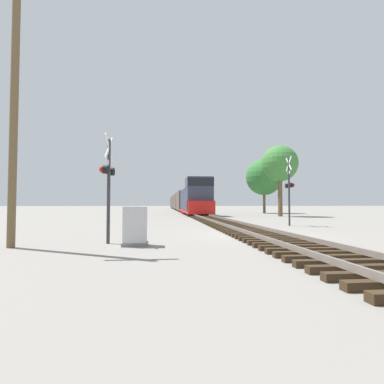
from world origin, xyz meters
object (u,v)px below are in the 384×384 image
(freight_train, at_px, (180,202))
(tree_far_right, at_px, (280,164))
(relay_cabinet, at_px, (135,227))
(crossing_signal_far, at_px, (289,187))
(utility_pole, at_px, (14,91))
(crossing_signal_near, at_px, (108,177))
(tree_mid_background, at_px, (264,177))

(freight_train, height_order, tree_far_right, tree_far_right)
(freight_train, bearing_deg, relay_cabinet, -94.87)
(relay_cabinet, bearing_deg, crossing_signal_far, 42.58)
(tree_far_right, bearing_deg, freight_train, 103.76)
(relay_cabinet, bearing_deg, utility_pole, -179.27)
(freight_train, relative_size, crossing_signal_near, 20.21)
(crossing_signal_near, bearing_deg, freight_train, -179.59)
(relay_cabinet, xyz_separation_m, tree_far_right, (14.24, 22.57, 5.33))
(relay_cabinet, distance_m, tree_far_right, 27.21)
(crossing_signal_far, relative_size, tree_far_right, 0.55)
(freight_train, height_order, utility_pole, utility_pole)
(crossing_signal_near, height_order, utility_pole, utility_pole)
(tree_mid_background, bearing_deg, crossing_signal_far, -105.84)
(freight_train, height_order, tree_mid_background, tree_mid_background)
(crossing_signal_far, distance_m, utility_pole, 15.72)
(crossing_signal_near, height_order, crossing_signal_far, crossing_signal_far)
(freight_train, relative_size, relay_cabinet, 59.78)
(crossing_signal_far, distance_m, relay_cabinet, 12.49)
(tree_far_right, xyz_separation_m, tree_mid_background, (2.10, 11.32, -0.49))
(crossing_signal_near, xyz_separation_m, relay_cabinet, (1.03, -0.66, -1.71))
(utility_pole, bearing_deg, freight_train, 81.42)
(freight_train, bearing_deg, crossing_signal_far, -85.57)
(crossing_signal_far, xyz_separation_m, tree_far_right, (5.15, 14.21, 3.48))
(relay_cabinet, relative_size, utility_pole, 0.13)
(freight_train, xyz_separation_m, relay_cabinet, (-5.10, -59.87, -1.30))
(crossing_signal_far, bearing_deg, utility_pole, 125.15)
(crossing_signal_near, distance_m, tree_mid_background, 37.62)
(crossing_signal_near, xyz_separation_m, utility_pole, (-2.91, -0.71, 2.74))
(tree_far_right, bearing_deg, relay_cabinet, -122.25)
(relay_cabinet, bearing_deg, tree_far_right, 57.75)
(crossing_signal_near, height_order, tree_far_right, tree_far_right)
(freight_train, xyz_separation_m, utility_pole, (-9.04, -59.92, 3.16))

